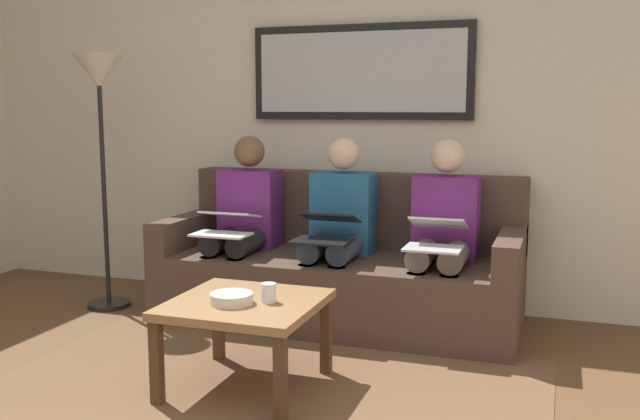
{
  "coord_description": "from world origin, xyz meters",
  "views": [
    {
      "loc": [
        -1.28,
        2.01,
        1.33
      ],
      "look_at": [
        0.0,
        -1.7,
        0.75
      ],
      "focal_mm": 39.53,
      "sensor_mm": 36.0,
      "label": 1
    }
  ],
  "objects_px": {
    "laptop_silver": "(436,234)",
    "bowl": "(231,298)",
    "person_left": "(443,231)",
    "person_middle": "(339,225)",
    "laptop_white": "(226,223)",
    "cup": "(269,293)",
    "framed_mirror": "(360,72)",
    "standing_lamp": "(100,100)",
    "coffee_table": "(245,312)",
    "person_right": "(244,219)",
    "couch": "(342,270)",
    "laptop_black": "(326,228)"
  },
  "relations": [
    {
      "from": "person_right",
      "to": "couch",
      "type": "bearing_deg",
      "value": -173.87
    },
    {
      "from": "laptop_silver",
      "to": "coffee_table",
      "type": "bearing_deg",
      "value": 51.31
    },
    {
      "from": "laptop_white",
      "to": "framed_mirror",
      "type": "bearing_deg",
      "value": -132.11
    },
    {
      "from": "laptop_silver",
      "to": "standing_lamp",
      "type": "bearing_deg",
      "value": -0.86
    },
    {
      "from": "person_middle",
      "to": "laptop_black",
      "type": "relative_size",
      "value": 3.05
    },
    {
      "from": "person_left",
      "to": "person_middle",
      "type": "relative_size",
      "value": 1.0
    },
    {
      "from": "framed_mirror",
      "to": "couch",
      "type": "bearing_deg",
      "value": 90.0
    },
    {
      "from": "person_left",
      "to": "laptop_white",
      "type": "relative_size",
      "value": 3.3
    },
    {
      "from": "person_left",
      "to": "person_right",
      "type": "distance_m",
      "value": 1.28
    },
    {
      "from": "person_right",
      "to": "coffee_table",
      "type": "bearing_deg",
      "value": 115.4
    },
    {
      "from": "person_left",
      "to": "coffee_table",
      "type": "bearing_deg",
      "value": 57.41
    },
    {
      "from": "coffee_table",
      "to": "laptop_white",
      "type": "height_order",
      "value": "laptop_white"
    },
    {
      "from": "laptop_silver",
      "to": "laptop_black",
      "type": "relative_size",
      "value": 1.03
    },
    {
      "from": "bowl",
      "to": "person_middle",
      "type": "bearing_deg",
      "value": -96.0
    },
    {
      "from": "laptop_white",
      "to": "cup",
      "type": "bearing_deg",
      "value": 126.62
    },
    {
      "from": "laptop_silver",
      "to": "person_middle",
      "type": "height_order",
      "value": "person_middle"
    },
    {
      "from": "laptop_black",
      "to": "person_left",
      "type": "bearing_deg",
      "value": -159.75
    },
    {
      "from": "bowl",
      "to": "laptop_white",
      "type": "relative_size",
      "value": 0.58
    },
    {
      "from": "bowl",
      "to": "standing_lamp",
      "type": "bearing_deg",
      "value": -35.78
    },
    {
      "from": "coffee_table",
      "to": "person_right",
      "type": "relative_size",
      "value": 0.6
    },
    {
      "from": "couch",
      "to": "laptop_silver",
      "type": "height_order",
      "value": "couch"
    },
    {
      "from": "framed_mirror",
      "to": "person_middle",
      "type": "xyz_separation_m",
      "value": [
        0.0,
        0.46,
        -0.94
      ]
    },
    {
      "from": "laptop_black",
      "to": "cup",
      "type": "bearing_deg",
      "value": 91.46
    },
    {
      "from": "coffee_table",
      "to": "cup",
      "type": "height_order",
      "value": "cup"
    },
    {
      "from": "cup",
      "to": "laptop_silver",
      "type": "xyz_separation_m",
      "value": [
        -0.62,
        -0.91,
        0.16
      ]
    },
    {
      "from": "person_right",
      "to": "standing_lamp",
      "type": "height_order",
      "value": "standing_lamp"
    },
    {
      "from": "laptop_white",
      "to": "couch",
      "type": "bearing_deg",
      "value": -153.46
    },
    {
      "from": "framed_mirror",
      "to": "bowl",
      "type": "bearing_deg",
      "value": 85.63
    },
    {
      "from": "coffee_table",
      "to": "person_left",
      "type": "height_order",
      "value": "person_left"
    },
    {
      "from": "person_left",
      "to": "laptop_white",
      "type": "bearing_deg",
      "value": 11.09
    },
    {
      "from": "laptop_silver",
      "to": "person_middle",
      "type": "xyz_separation_m",
      "value": [
        0.64,
        -0.23,
        -0.02
      ]
    },
    {
      "from": "framed_mirror",
      "to": "laptop_silver",
      "type": "distance_m",
      "value": 1.32
    },
    {
      "from": "couch",
      "to": "laptop_white",
      "type": "distance_m",
      "value": 0.78
    },
    {
      "from": "person_left",
      "to": "bowl",
      "type": "bearing_deg",
      "value": 57.87
    },
    {
      "from": "coffee_table",
      "to": "person_right",
      "type": "distance_m",
      "value": 1.29
    },
    {
      "from": "person_left",
      "to": "person_middle",
      "type": "height_order",
      "value": "same"
    },
    {
      "from": "bowl",
      "to": "person_right",
      "type": "distance_m",
      "value": 1.34
    },
    {
      "from": "bowl",
      "to": "coffee_table",
      "type": "bearing_deg",
      "value": -114.54
    },
    {
      "from": "person_middle",
      "to": "couch",
      "type": "bearing_deg",
      "value": -90.0
    },
    {
      "from": "cup",
      "to": "person_right",
      "type": "relative_size",
      "value": 0.08
    },
    {
      "from": "person_left",
      "to": "laptop_white",
      "type": "xyz_separation_m",
      "value": [
        1.28,
        0.25,
        0.02
      ]
    },
    {
      "from": "laptop_black",
      "to": "person_right",
      "type": "height_order",
      "value": "person_right"
    },
    {
      "from": "cup",
      "to": "laptop_black",
      "type": "relative_size",
      "value": 0.24
    },
    {
      "from": "laptop_silver",
      "to": "bowl",
      "type": "bearing_deg",
      "value": 52.22
    },
    {
      "from": "bowl",
      "to": "laptop_silver",
      "type": "xyz_separation_m",
      "value": [
        -0.77,
        -0.99,
        0.18
      ]
    },
    {
      "from": "person_middle",
      "to": "cup",
      "type": "bearing_deg",
      "value": 91.16
    },
    {
      "from": "framed_mirror",
      "to": "standing_lamp",
      "type": "height_order",
      "value": "framed_mirror"
    },
    {
      "from": "couch",
      "to": "person_left",
      "type": "bearing_deg",
      "value": 173.87
    },
    {
      "from": "couch",
      "to": "framed_mirror",
      "type": "relative_size",
      "value": 1.48
    },
    {
      "from": "cup",
      "to": "laptop_black",
      "type": "height_order",
      "value": "laptop_black"
    }
  ]
}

